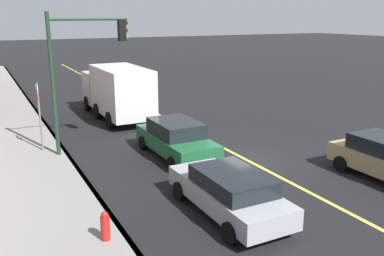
{
  "coord_description": "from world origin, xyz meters",
  "views": [
    {
      "loc": [
        -13.29,
        9.49,
        5.75
      ],
      "look_at": [
        0.86,
        2.14,
        1.45
      ],
      "focal_mm": 38.92,
      "sensor_mm": 36.0,
      "label": 1
    }
  ],
  "objects_px": {
    "car_silver": "(229,191)",
    "street_sign_post": "(39,113)",
    "traffic_light_mast": "(81,60)",
    "truck_white": "(117,91)",
    "fire_hydrant": "(105,229)",
    "car_green": "(176,138)"
  },
  "relations": [
    {
      "from": "car_green",
      "to": "street_sign_post",
      "type": "distance_m",
      "value": 5.88
    },
    {
      "from": "truck_white",
      "to": "traffic_light_mast",
      "type": "distance_m",
      "value": 6.95
    },
    {
      "from": "truck_white",
      "to": "street_sign_post",
      "type": "bearing_deg",
      "value": 134.22
    },
    {
      "from": "street_sign_post",
      "to": "fire_hydrant",
      "type": "distance_m",
      "value": 8.68
    },
    {
      "from": "car_silver",
      "to": "street_sign_post",
      "type": "height_order",
      "value": "street_sign_post"
    },
    {
      "from": "car_green",
      "to": "traffic_light_mast",
      "type": "bearing_deg",
      "value": 57.25
    },
    {
      "from": "traffic_light_mast",
      "to": "street_sign_post",
      "type": "bearing_deg",
      "value": 61.56
    },
    {
      "from": "car_green",
      "to": "truck_white",
      "type": "relative_size",
      "value": 0.67
    },
    {
      "from": "truck_white",
      "to": "traffic_light_mast",
      "type": "height_order",
      "value": "traffic_light_mast"
    },
    {
      "from": "fire_hydrant",
      "to": "car_silver",
      "type": "bearing_deg",
      "value": -89.67
    },
    {
      "from": "traffic_light_mast",
      "to": "street_sign_post",
      "type": "relative_size",
      "value": 1.93
    },
    {
      "from": "car_green",
      "to": "fire_hydrant",
      "type": "height_order",
      "value": "car_green"
    },
    {
      "from": "truck_white",
      "to": "car_silver",
      "type": "bearing_deg",
      "value": 176.45
    },
    {
      "from": "car_silver",
      "to": "street_sign_post",
      "type": "xyz_separation_m",
      "value": [
        8.55,
        4.07,
        1.07
      ]
    },
    {
      "from": "street_sign_post",
      "to": "truck_white",
      "type": "bearing_deg",
      "value": -45.78
    },
    {
      "from": "car_green",
      "to": "traffic_light_mast",
      "type": "height_order",
      "value": "traffic_light_mast"
    },
    {
      "from": "car_silver",
      "to": "traffic_light_mast",
      "type": "height_order",
      "value": "traffic_light_mast"
    },
    {
      "from": "truck_white",
      "to": "fire_hydrant",
      "type": "distance_m",
      "value": 14.15
    },
    {
      "from": "truck_white",
      "to": "fire_hydrant",
      "type": "height_order",
      "value": "truck_white"
    },
    {
      "from": "traffic_light_mast",
      "to": "car_silver",
      "type": "bearing_deg",
      "value": -162.75
    },
    {
      "from": "car_silver",
      "to": "fire_hydrant",
      "type": "distance_m",
      "value": 3.77
    },
    {
      "from": "truck_white",
      "to": "car_green",
      "type": "bearing_deg",
      "value": -179.61
    }
  ]
}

